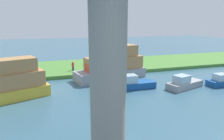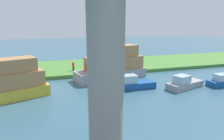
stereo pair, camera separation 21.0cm
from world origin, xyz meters
name	(u,v)px [view 1 (the left image)]	position (x,y,z in m)	size (l,w,h in m)	color
ground_plane	(105,76)	(0.00, 0.00, 0.00)	(160.00, 160.00, 0.00)	#386075
grassy_bank	(95,66)	(0.00, -6.00, 0.25)	(80.00, 12.00, 0.50)	#4C8438
bridge_pylon	(108,70)	(4.66, 17.22, 4.99)	(2.06, 2.06, 9.98)	#9E998E
person_on_bank	(73,66)	(4.19, -2.82, 1.20)	(0.50, 0.50, 1.39)	#2D334C
mooring_post	(132,66)	(-4.68, -0.88, 0.95)	(0.20, 0.20, 0.90)	brown
pontoon_yellow	(4,84)	(11.98, 6.13, 1.66)	(9.22, 5.70, 4.47)	gold
skiff_small	(223,81)	(-12.65, 8.85, 0.52)	(4.41, 1.57, 1.47)	#195199
houseboat_blue	(113,65)	(-0.69, 1.61, 1.84)	(10.19, 5.20, 4.97)	#99999E
motorboat_white	(133,83)	(-1.54, 6.59, 0.59)	(4.95, 1.83, 1.64)	#195199
motorboat_red	(184,83)	(-7.33, 8.30, 0.57)	(5.09, 3.00, 1.60)	#99999E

